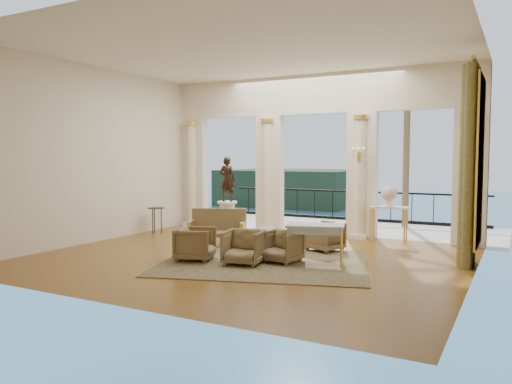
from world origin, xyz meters
The scene contains 23 objects.
floor centered at (0.00, 0.00, 0.00)m, with size 9.00×9.00×0.00m, color #522D0B.
room_walls centered at (0.00, -1.12, 2.88)m, with size 9.00×9.00×9.00m.
arcade centered at (0.00, 3.82, 2.58)m, with size 9.00×0.56×4.50m.
terrace centered at (0.00, 5.80, -0.05)m, with size 10.00×3.60×0.10m, color #AFA592.
balustrade centered at (0.00, 7.40, 0.41)m, with size 9.00×0.06×1.03m.
palm_tree centered at (2.00, 6.60, 4.09)m, with size 2.00×2.00×4.50m.
headland centered at (-30.00, 70.00, -3.00)m, with size 22.00×18.00×6.00m, color black.
sea centered at (0.00, 60.00, -6.00)m, with size 160.00×160.00×0.00m, color #1D5A86.
curtain centered at (4.28, 1.50, 2.02)m, with size 0.33×1.40×4.09m.
window_frame centered at (4.47, 1.50, 2.10)m, with size 0.04×1.60×3.40m, color gold.
wall_sconce centered at (1.40, 3.51, 2.23)m, with size 0.30×0.11×0.33m.
rug centered at (0.57, -0.36, 0.01)m, with size 4.19×3.26×0.02m, color #2F321B.
armchair_a centered at (0.25, -0.65, 0.39)m, with size 0.76×0.71×0.78m, color #422E19.
armchair_b centered at (0.86, -0.12, 0.37)m, with size 0.71×0.67×0.73m, color #422E19.
armchair_c centered at (1.18, 1.52, 0.38)m, with size 0.73×0.69×0.75m, color #422E19.
armchair_d centered at (-0.85, -0.78, 0.39)m, with size 0.76×0.71×0.78m, color #422E19.
settee centered at (-1.40, 0.97, 0.45)m, with size 1.49×1.05×0.91m.
game_table centered at (1.50, 0.16, 0.73)m, with size 1.32×0.97×0.81m.
pedestal centered at (-1.63, 1.80, 0.49)m, with size 0.56×0.56×1.03m.
statue centered at (-1.63, 1.80, 1.61)m, with size 0.43×0.28×1.17m, color black.
console_table centered at (2.20, 3.55, 0.76)m, with size 1.01×0.50×0.92m.
urn centered at (2.20, 3.55, 1.23)m, with size 0.41×0.41×0.55m.
side_table centered at (-4.00, 1.76, 0.65)m, with size 0.46×0.46×0.75m.
Camera 1 is at (5.23, -9.40, 2.19)m, focal length 35.00 mm.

